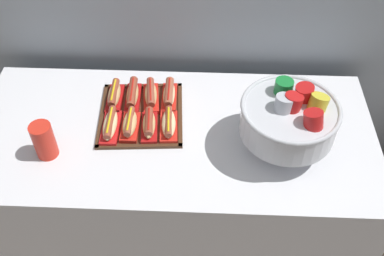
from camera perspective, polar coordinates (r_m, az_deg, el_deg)
ground_plane at (r=2.37m, az=-1.84°, el=-13.16°), size 10.00×10.00×0.00m
buffet_table at (r=2.04m, az=-2.10°, el=-7.43°), size 1.58×0.73×0.76m
serving_tray at (r=1.83m, az=-6.44°, el=1.67°), size 0.35×0.38×0.01m
hot_dog_0 at (r=1.76m, az=-10.29°, el=0.36°), size 0.07×0.18×0.06m
hot_dog_1 at (r=1.75m, az=-7.88°, el=0.44°), size 0.07×0.16×0.06m
hot_dog_2 at (r=1.74m, az=-5.44°, el=0.52°), size 0.07×0.17×0.06m
hot_dog_3 at (r=1.74m, az=-2.97°, el=0.48°), size 0.08×0.17×0.06m
hot_dog_4 at (r=1.88m, az=-9.81°, el=4.07°), size 0.06×0.17×0.06m
hot_dog_5 at (r=1.87m, az=-7.53°, el=4.15°), size 0.07×0.18×0.06m
hot_dog_6 at (r=1.86m, az=-5.23°, el=4.18°), size 0.08×0.18×0.06m
hot_dog_7 at (r=1.86m, az=-2.92°, el=4.23°), size 0.06×0.17×0.06m
punch_bowl at (r=1.63m, az=12.27°, el=1.25°), size 0.35×0.35×0.26m
cup_stack at (r=1.71m, az=-18.22°, el=-1.51°), size 0.08×0.08×0.15m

